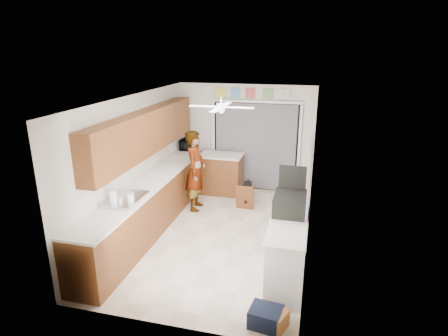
# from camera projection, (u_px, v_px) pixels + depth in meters

# --- Properties ---
(floor) EXTENTS (5.00, 5.00, 0.00)m
(floor) POSITION_uv_depth(u_px,v_px,m) (219.00, 233.00, 6.97)
(floor) COLOR beige
(floor) RESTS_ON ground
(ceiling) EXTENTS (5.00, 5.00, 0.00)m
(ceiling) POSITION_uv_depth(u_px,v_px,m) (218.00, 98.00, 6.20)
(ceiling) COLOR white
(ceiling) RESTS_ON ground
(wall_back) EXTENTS (3.20, 0.00, 3.20)m
(wall_back) POSITION_uv_depth(u_px,v_px,m) (245.00, 138.00, 8.89)
(wall_back) COLOR silver
(wall_back) RESTS_ON ground
(wall_front) EXTENTS (3.20, 0.00, 3.20)m
(wall_front) POSITION_uv_depth(u_px,v_px,m) (162.00, 235.00, 4.28)
(wall_front) COLOR silver
(wall_front) RESTS_ON ground
(wall_left) EXTENTS (0.00, 5.00, 5.00)m
(wall_left) POSITION_uv_depth(u_px,v_px,m) (135.00, 163.00, 6.95)
(wall_left) COLOR silver
(wall_left) RESTS_ON ground
(wall_right) EXTENTS (0.00, 5.00, 5.00)m
(wall_right) POSITION_uv_depth(u_px,v_px,m) (311.00, 177.00, 6.21)
(wall_right) COLOR silver
(wall_right) RESTS_ON ground
(left_base_cabinets) EXTENTS (0.60, 4.80, 0.90)m
(left_base_cabinets) POSITION_uv_depth(u_px,v_px,m) (153.00, 204.00, 7.13)
(left_base_cabinets) COLOR brown
(left_base_cabinets) RESTS_ON floor
(left_countertop) EXTENTS (0.62, 4.80, 0.04)m
(left_countertop) POSITION_uv_depth(u_px,v_px,m) (152.00, 181.00, 6.98)
(left_countertop) COLOR white
(left_countertop) RESTS_ON left_base_cabinets
(upper_cabinets) EXTENTS (0.32, 4.00, 0.80)m
(upper_cabinets) POSITION_uv_depth(u_px,v_px,m) (146.00, 132.00, 6.93)
(upper_cabinets) COLOR brown
(upper_cabinets) RESTS_ON wall_left
(sink_basin) EXTENTS (0.50, 0.76, 0.06)m
(sink_basin) POSITION_uv_depth(u_px,v_px,m) (126.00, 199.00, 6.05)
(sink_basin) COLOR silver
(sink_basin) RESTS_ON left_countertop
(faucet) EXTENTS (0.03, 0.03, 0.22)m
(faucet) POSITION_uv_depth(u_px,v_px,m) (115.00, 193.00, 6.06)
(faucet) COLOR silver
(faucet) RESTS_ON left_countertop
(peninsula_base) EXTENTS (1.00, 0.60, 0.90)m
(peninsula_base) POSITION_uv_depth(u_px,v_px,m) (220.00, 174.00, 8.79)
(peninsula_base) COLOR brown
(peninsula_base) RESTS_ON floor
(peninsula_top) EXTENTS (1.04, 0.64, 0.04)m
(peninsula_top) POSITION_uv_depth(u_px,v_px,m) (220.00, 155.00, 8.65)
(peninsula_top) COLOR white
(peninsula_top) RESTS_ON peninsula_base
(back_opening_recess) EXTENTS (2.00, 0.06, 2.10)m
(back_opening_recess) POSITION_uv_depth(u_px,v_px,m) (255.00, 147.00, 8.87)
(back_opening_recess) COLOR black
(back_opening_recess) RESTS_ON wall_back
(curtain_panel) EXTENTS (1.90, 0.03, 2.05)m
(curtain_panel) POSITION_uv_depth(u_px,v_px,m) (255.00, 147.00, 8.83)
(curtain_panel) COLOR slate
(curtain_panel) RESTS_ON wall_back
(door_trim_left) EXTENTS (0.06, 0.04, 2.10)m
(door_trim_left) POSITION_uv_depth(u_px,v_px,m) (214.00, 144.00, 9.07)
(door_trim_left) COLOR white
(door_trim_left) RESTS_ON wall_back
(door_trim_right) EXTENTS (0.06, 0.04, 2.10)m
(door_trim_right) POSITION_uv_depth(u_px,v_px,m) (299.00, 150.00, 8.60)
(door_trim_right) COLOR white
(door_trim_right) RESTS_ON wall_back
(door_trim_head) EXTENTS (2.10, 0.04, 0.06)m
(door_trim_head) POSITION_uv_depth(u_px,v_px,m) (256.00, 102.00, 8.51)
(door_trim_head) COLOR white
(door_trim_head) RESTS_ON wall_back
(header_frame_0) EXTENTS (0.22, 0.02, 0.22)m
(header_frame_0) POSITION_uv_depth(u_px,v_px,m) (221.00, 92.00, 8.68)
(header_frame_0) COLOR #E9EB4E
(header_frame_0) RESTS_ON wall_back
(header_frame_1) EXTENTS (0.22, 0.02, 0.22)m
(header_frame_1) POSITION_uv_depth(u_px,v_px,m) (235.00, 93.00, 8.60)
(header_frame_1) COLOR #50A3D6
(header_frame_1) RESTS_ON wall_back
(header_frame_2) EXTENTS (0.22, 0.02, 0.22)m
(header_frame_2) POSITION_uv_depth(u_px,v_px,m) (250.00, 93.00, 8.51)
(header_frame_2) COLOR #C64A55
(header_frame_2) RESTS_ON wall_back
(header_frame_3) EXTENTS (0.22, 0.02, 0.22)m
(header_frame_3) POSITION_uv_depth(u_px,v_px,m) (268.00, 94.00, 8.42)
(header_frame_3) COLOR #72AC62
(header_frame_3) RESTS_ON wall_back
(header_frame_4) EXTENTS (0.22, 0.02, 0.22)m
(header_frame_4) POSITION_uv_depth(u_px,v_px,m) (286.00, 94.00, 8.33)
(header_frame_4) COLOR silver
(header_frame_4) RESTS_ON wall_back
(route66_sign) EXTENTS (0.22, 0.02, 0.26)m
(route66_sign) POSITION_uv_depth(u_px,v_px,m) (206.00, 92.00, 8.76)
(route66_sign) COLOR silver
(route66_sign) RESTS_ON wall_back
(right_counter_base) EXTENTS (0.50, 1.40, 0.90)m
(right_counter_base) POSITION_uv_depth(u_px,v_px,m) (287.00, 254.00, 5.41)
(right_counter_base) COLOR white
(right_counter_base) RESTS_ON floor
(right_counter_top) EXTENTS (0.54, 1.44, 0.04)m
(right_counter_top) POSITION_uv_depth(u_px,v_px,m) (289.00, 225.00, 5.27)
(right_counter_top) COLOR white
(right_counter_top) RESTS_ON right_counter_base
(abstract_painting) EXTENTS (0.03, 1.15, 0.95)m
(abstract_painting) POSITION_uv_depth(u_px,v_px,m) (310.00, 172.00, 5.17)
(abstract_painting) COLOR #DA5080
(abstract_painting) RESTS_ON wall_right
(ceiling_fan) EXTENTS (1.14, 1.14, 0.24)m
(ceiling_fan) POSITION_uv_depth(u_px,v_px,m) (221.00, 107.00, 6.44)
(ceiling_fan) COLOR white
(ceiling_fan) RESTS_ON ceiling
(microwave) EXTENTS (0.34, 0.48, 0.26)m
(microwave) POSITION_uv_depth(u_px,v_px,m) (189.00, 144.00, 9.02)
(microwave) COLOR black
(microwave) RESTS_ON left_countertop
(jar_a) EXTENTS (0.11, 0.11, 0.15)m
(jar_a) POSITION_uv_depth(u_px,v_px,m) (131.00, 198.00, 5.94)
(jar_a) COLOR silver
(jar_a) RESTS_ON left_countertop
(jar_b) EXTENTS (0.08, 0.08, 0.11)m
(jar_b) POSITION_uv_depth(u_px,v_px,m) (120.00, 201.00, 5.90)
(jar_b) COLOR silver
(jar_b) RESTS_ON left_countertop
(paper_towel_roll) EXTENTS (0.13, 0.13, 0.24)m
(paper_towel_roll) POSITION_uv_depth(u_px,v_px,m) (113.00, 198.00, 5.84)
(paper_towel_roll) COLOR white
(paper_towel_roll) RESTS_ON left_countertop
(suitcase) EXTENTS (0.48, 0.64, 0.27)m
(suitcase) POSITION_uv_depth(u_px,v_px,m) (290.00, 203.00, 5.59)
(suitcase) COLOR black
(suitcase) RESTS_ON right_counter_top
(suitcase_rim) EXTENTS (0.45, 0.59, 0.02)m
(suitcase_rim) POSITION_uv_depth(u_px,v_px,m) (290.00, 210.00, 5.62)
(suitcase_rim) COLOR yellow
(suitcase_rim) RESTS_ON suitcase
(suitcase_lid) EXTENTS (0.42, 0.03, 0.50)m
(suitcase_lid) POSITION_uv_depth(u_px,v_px,m) (292.00, 181.00, 5.78)
(suitcase_lid) COLOR black
(suitcase_lid) RESTS_ON suitcase
(cardboard_box) EXTENTS (0.46, 0.40, 0.24)m
(cardboard_box) POSITION_uv_depth(u_px,v_px,m) (271.00, 318.00, 4.61)
(cardboard_box) COLOR #C7793E
(cardboard_box) RESTS_ON floor
(navy_crate) EXTENTS (0.43, 0.38, 0.24)m
(navy_crate) POSITION_uv_depth(u_px,v_px,m) (266.00, 317.00, 4.63)
(navy_crate) COLOR black
(navy_crate) RESTS_ON floor
(cabinet_door_panel) EXTENTS (0.38, 0.15, 0.55)m
(cabinet_door_panel) POSITION_uv_depth(u_px,v_px,m) (245.00, 198.00, 7.88)
(cabinet_door_panel) COLOR brown
(cabinet_door_panel) RESTS_ON floor
(man) EXTENTS (0.45, 0.64, 1.70)m
(man) POSITION_uv_depth(u_px,v_px,m) (196.00, 171.00, 7.79)
(man) COLOR white
(man) RESTS_ON floor
(dog) EXTENTS (0.33, 0.64, 0.48)m
(dog) POSITION_uv_depth(u_px,v_px,m) (247.00, 192.00, 8.29)
(dog) COLOR black
(dog) RESTS_ON floor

